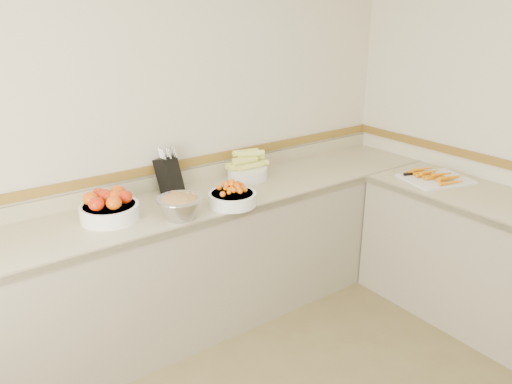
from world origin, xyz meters
TOP-DOWN VIEW (x-y plane):
  - back_wall at (0.00, 2.00)m, footprint 4.00×0.00m
  - counter_back at (0.00, 1.68)m, footprint 4.00×0.65m
  - knife_block at (0.03, 1.90)m, footprint 0.18×0.20m
  - tomato_bowl at (-0.45, 1.71)m, footprint 0.34×0.34m
  - cherry_tomato_bowl at (0.25, 1.47)m, footprint 0.30×0.30m
  - corn_bowl at (0.62, 1.83)m, footprint 0.32×0.29m
  - rhubarb_bowl at (-0.11, 1.47)m, footprint 0.28×0.28m
  - cutting_board at (1.70, 1.01)m, footprint 0.53×0.46m

SIDE VIEW (x-z plane):
  - counter_back at x=0.00m, z-range -0.09..0.99m
  - cutting_board at x=1.70m, z-range 0.89..0.95m
  - cherry_tomato_bowl at x=0.25m, z-range 0.87..1.04m
  - corn_bowl at x=0.62m, z-range 0.87..1.08m
  - tomato_bowl at x=-0.45m, z-range 0.89..1.06m
  - rhubarb_bowl at x=-0.11m, z-range 0.90..1.06m
  - knife_block at x=0.03m, z-range 0.87..1.19m
  - back_wall at x=0.00m, z-range -0.70..3.30m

